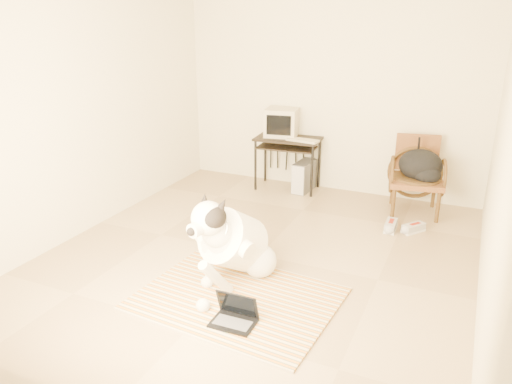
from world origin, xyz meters
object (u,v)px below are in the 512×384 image
Objects in this scene: dog at (233,243)px; laptop at (235,315)px; pc_tower at (304,176)px; computer_desk at (288,145)px; crt_monitor at (282,122)px; rattan_chair at (416,175)px; backpack at (422,167)px.

dog is 0.74m from laptop.
pc_tower is at bearing 94.79° from dog.
laptop is 3.24m from computer_desk.
crt_monitor is (-0.57, 2.58, 0.53)m from dog.
crt_monitor is 1.06× the size of pc_tower.
crt_monitor reaches higher than rattan_chair.
rattan_chair is at bearing -5.84° from pc_tower.
crt_monitor is at bearing 105.51° from laptop.
rattan_chair is (1.81, -0.21, -0.44)m from crt_monitor.
pc_tower is (-0.21, 2.52, -0.16)m from dog.
crt_monitor reaches higher than dog.
dog is at bearing -119.25° from backpack.
pc_tower reaches higher than laptop.
pc_tower is (-0.53, 3.13, 0.13)m from laptop.
dog is 2.55m from computer_desk.
crt_monitor is 1.87m from rattan_chair.
rattan_chair reaches higher than backpack.
laptop is (0.31, -0.61, -0.29)m from dog.
laptop is at bearing -62.58° from dog.
dog is 2.53m from pc_tower.
pc_tower is at bearing -9.70° from crt_monitor.
laptop is 0.69× the size of backpack.
computer_desk is (-0.45, 2.50, 0.25)m from dog.
dog reaches higher than rattan_chair.
computer_desk is at bearing 103.81° from laptop.
crt_monitor is (-0.88, 3.19, 0.82)m from laptop.
rattan_chair is (0.92, 2.98, 0.38)m from laptop.
laptop is at bearing -108.55° from backpack.
crt_monitor reaches higher than pc_tower.
dog is 2.56× the size of backpack.
pc_tower is 1.48m from rattan_chair.
crt_monitor is 1.91m from backpack.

